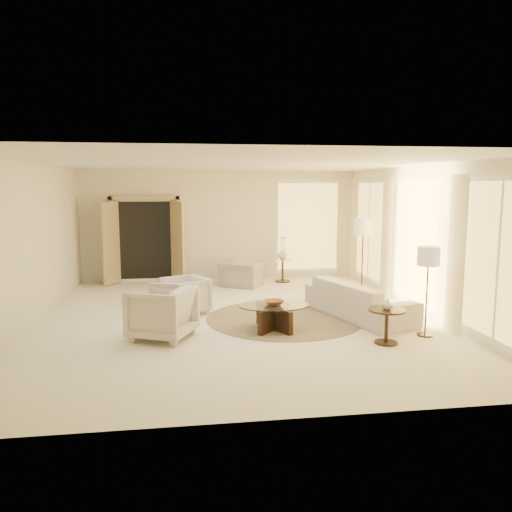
{
  "coord_description": "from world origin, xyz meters",
  "views": [
    {
      "loc": [
        -0.94,
        -8.81,
        2.41
      ],
      "look_at": [
        0.4,
        0.4,
        1.1
      ],
      "focal_mm": 35.0,
      "sensor_mm": 36.0,
      "label": 1
    }
  ],
  "objects": [
    {
      "name": "room",
      "position": [
        0.0,
        0.0,
        1.4
      ],
      "size": [
        7.04,
        8.04,
        2.83
      ],
      "color": "#F0EACB",
      "rests_on": "ground"
    },
    {
      "name": "windows_right",
      "position": [
        3.45,
        0.1,
        1.35
      ],
      "size": [
        0.1,
        6.4,
        2.4
      ],
      "primitive_type": null,
      "color": "#FFCB66",
      "rests_on": "room"
    },
    {
      "name": "window_back_corner",
      "position": [
        2.3,
        3.95,
        1.35
      ],
      "size": [
        1.7,
        0.1,
        2.4
      ],
      "primitive_type": null,
      "color": "#FFCB66",
      "rests_on": "room"
    },
    {
      "name": "curtains_right",
      "position": [
        3.4,
        1.0,
        1.3
      ],
      "size": [
        0.06,
        5.2,
        2.6
      ],
      "primitive_type": null,
      "color": "beige",
      "rests_on": "room"
    },
    {
      "name": "french_doors",
      "position": [
        -1.9,
        3.82,
        1.07
      ],
      "size": [
        1.95,
        0.66,
        2.16
      ],
      "color": "tan",
      "rests_on": "room"
    },
    {
      "name": "area_rug",
      "position": [
        0.86,
        -0.08,
        0.01
      ],
      "size": [
        3.22,
        3.22,
        0.01
      ],
      "primitive_type": "cylinder",
      "rotation": [
        0.0,
        0.0,
        -0.14
      ],
      "color": "#483A26",
      "rests_on": "room"
    },
    {
      "name": "sofa",
      "position": [
        2.23,
        -0.2,
        0.34
      ],
      "size": [
        1.58,
        2.49,
        0.68
      ],
      "primitive_type": "imported",
      "rotation": [
        0.0,
        0.0,
        1.88
      ],
      "color": "beige",
      "rests_on": "room"
    },
    {
      "name": "armchair_left",
      "position": [
        -0.93,
        0.58,
        0.38
      ],
      "size": [
        0.95,
        0.97,
        0.77
      ],
      "primitive_type": "imported",
      "rotation": [
        0.0,
        0.0,
        -1.13
      ],
      "color": "beige",
      "rests_on": "room"
    },
    {
      "name": "armchair_right",
      "position": [
        -1.31,
        -0.97,
        0.46
      ],
      "size": [
        1.13,
        1.16,
        0.92
      ],
      "primitive_type": "imported",
      "rotation": [
        0.0,
        0.0,
        -2.0
      ],
      "color": "beige",
      "rests_on": "room"
    },
    {
      "name": "accent_chair",
      "position": [
        0.4,
        2.98,
        0.41
      ],
      "size": [
        1.11,
        0.97,
        0.82
      ],
      "primitive_type": "imported",
      "rotation": [
        0.0,
        0.0,
        2.66
      ],
      "color": "#9A948D",
      "rests_on": "room"
    },
    {
      "name": "coffee_table",
      "position": [
        0.53,
        -0.78,
        0.27
      ],
      "size": [
        1.32,
        1.32,
        0.44
      ],
      "rotation": [
        0.0,
        0.0,
        -0.11
      ],
      "color": "black",
      "rests_on": "room"
    },
    {
      "name": "end_table",
      "position": [
        2.12,
        -1.74,
        0.37
      ],
      "size": [
        0.57,
        0.57,
        0.54
      ],
      "rotation": [
        0.0,
        0.0,
        -0.0
      ],
      "color": "black",
      "rests_on": "room"
    },
    {
      "name": "side_table",
      "position": [
        1.52,
        3.4,
        0.35
      ],
      "size": [
        0.5,
        0.5,
        0.58
      ],
      "rotation": [
        0.0,
        0.0,
        0.11
      ],
      "color": "#2F271A",
      "rests_on": "room"
    },
    {
      "name": "floor_lamp_near",
      "position": [
        2.9,
        1.48,
        1.46
      ],
      "size": [
        0.42,
        0.42,
        1.71
      ],
      "rotation": [
        0.0,
        0.0,
        0.32
      ],
      "color": "#2F271A",
      "rests_on": "room"
    },
    {
      "name": "floor_lamp_far",
      "position": [
        2.9,
        -1.46,
        1.24
      ],
      "size": [
        0.35,
        0.35,
        1.45
      ],
      "rotation": [
        0.0,
        0.0,
        0.24
      ],
      "color": "#2F271A",
      "rests_on": "room"
    },
    {
      "name": "bowl",
      "position": [
        0.53,
        -0.78,
        0.48
      ],
      "size": [
        0.38,
        0.38,
        0.08
      ],
      "primitive_type": "imported",
      "rotation": [
        0.0,
        0.0,
        0.21
      ],
      "color": "brown",
      "rests_on": "coffee_table"
    },
    {
      "name": "end_vase",
      "position": [
        2.12,
        -1.74,
        0.63
      ],
      "size": [
        0.19,
        0.19,
        0.18
      ],
      "primitive_type": "imported",
      "rotation": [
        0.0,
        0.0,
        -0.14
      ],
      "color": "silver",
      "rests_on": "end_table"
    },
    {
      "name": "side_vase",
      "position": [
        1.52,
        3.4,
        0.71
      ],
      "size": [
        0.31,
        0.31,
        0.26
      ],
      "primitive_type": "imported",
      "rotation": [
        0.0,
        0.0,
        0.3
      ],
      "color": "silver",
      "rests_on": "side_table"
    }
  ]
}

